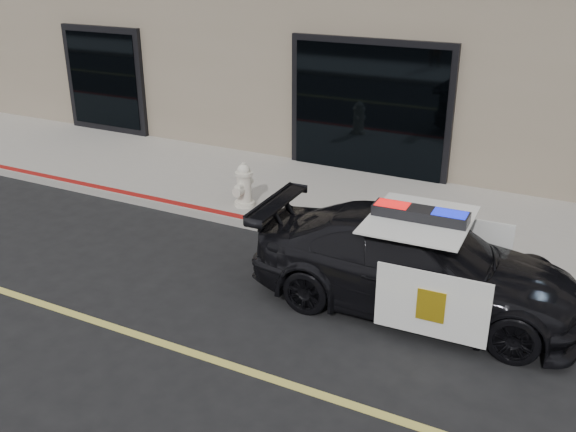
% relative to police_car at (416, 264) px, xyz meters
% --- Properties ---
extents(ground, '(120.00, 120.00, 0.00)m').
position_rel_police_car_xyz_m(ground, '(-1.48, -2.28, -0.64)').
color(ground, black).
rests_on(ground, ground).
extents(sidewalk_n, '(60.00, 3.50, 0.15)m').
position_rel_police_car_xyz_m(sidewalk_n, '(-1.48, 2.97, -0.57)').
color(sidewalk_n, gray).
rests_on(sidewalk_n, ground).
extents(police_car, '(2.21, 4.53, 1.44)m').
position_rel_police_car_xyz_m(police_car, '(0.00, 0.00, 0.00)').
color(police_car, black).
rests_on(police_car, ground).
extents(fire_hydrant, '(0.37, 0.51, 0.81)m').
position_rel_police_car_xyz_m(fire_hydrant, '(-3.73, 1.78, -0.11)').
color(fire_hydrant, silver).
rests_on(fire_hydrant, sidewalk_n).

